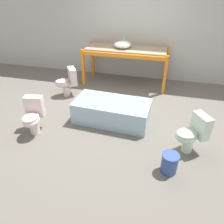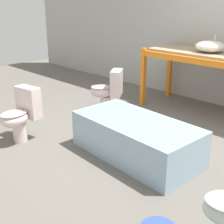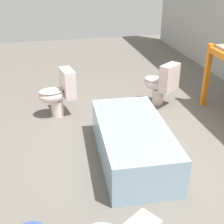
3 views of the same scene
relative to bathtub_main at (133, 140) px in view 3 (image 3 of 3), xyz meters
The scene contains 4 objects.
ground_plane 0.59m from the bathtub_main, 85.73° to the left, with size 12.00×12.00×0.00m, color #666059.
bathtub_main is the anchor object (origin of this frame).
toilet_near 1.59m from the bathtub_main, 147.57° to the left, with size 0.60×0.55×0.68m.
toilet_extra 1.51m from the bathtub_main, 151.66° to the right, with size 0.40×0.55×0.68m.
Camera 3 is at (2.82, -1.44, 2.11)m, focal length 50.00 mm.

